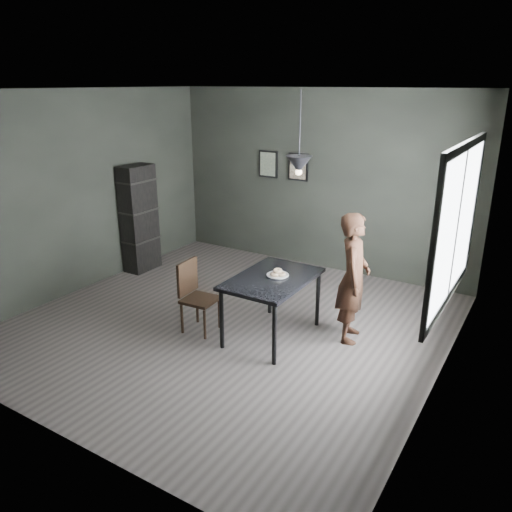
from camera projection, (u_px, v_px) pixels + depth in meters
The scene contains 13 objects.
ground at pixel (230, 324), 6.27m from camera, with size 5.00×5.00×0.00m, color #35302E.
back_wall at pixel (319, 181), 7.82m from camera, with size 5.00×0.10×2.80m, color black.
ceiling at pixel (226, 89), 5.35m from camera, with size 5.00×5.00×0.02m.
window_assembly at pixel (457, 225), 4.68m from camera, with size 0.04×1.96×1.56m.
cafe_table at pixel (272, 284), 5.75m from camera, with size 0.80×1.20×0.75m.
white_plate at pixel (278, 276), 5.76m from camera, with size 0.23×0.23×0.01m, color white.
donut_pile at pixel (278, 273), 5.75m from camera, with size 0.17×0.18×0.08m.
woman at pixel (353, 278), 5.68m from camera, with size 0.56×0.37×1.53m, color black.
wood_chair at pixel (194, 292), 5.98m from camera, with size 0.40×0.40×0.87m.
shelf_unit at pixel (139, 219), 7.85m from camera, with size 0.32×0.56×1.68m, color black.
pendant_lamp at pixel (299, 164), 5.25m from camera, with size 0.28×0.28×0.86m.
framed_print_left at pixel (268, 164), 8.17m from camera, with size 0.34×0.04×0.44m.
framed_print_right at pixel (298, 167), 7.90m from camera, with size 0.34×0.04×0.44m.
Camera 1 is at (3.23, -4.63, 2.87)m, focal length 35.00 mm.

